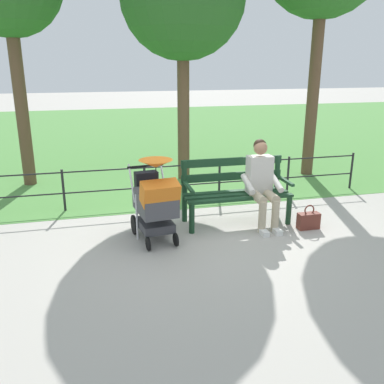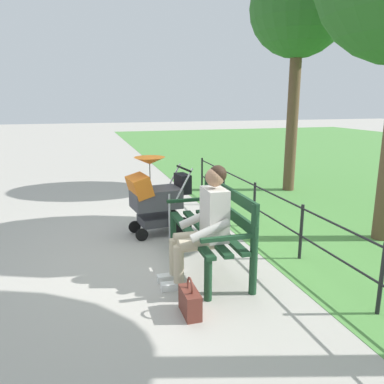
% 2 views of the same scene
% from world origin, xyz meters
% --- Properties ---
extents(ground_plane, '(60.00, 60.00, 0.00)m').
position_xyz_m(ground_plane, '(0.00, 0.00, 0.00)').
color(ground_plane, '#ADA89E').
extents(park_bench, '(1.60, 0.61, 0.96)m').
position_xyz_m(park_bench, '(-0.56, -0.12, 0.53)').
color(park_bench, '#193D23').
rests_on(park_bench, ground).
extents(person_on_bench, '(0.53, 0.74, 1.28)m').
position_xyz_m(person_on_bench, '(-0.89, 0.11, 0.68)').
color(person_on_bench, tan).
rests_on(person_on_bench, ground).
extents(stroller, '(0.60, 0.94, 1.15)m').
position_xyz_m(stroller, '(0.73, 0.32, 0.59)').
color(stroller, black).
rests_on(stroller, ground).
extents(handbag, '(0.32, 0.14, 0.37)m').
position_xyz_m(handbag, '(-1.51, 0.45, 0.13)').
color(handbag, brown).
rests_on(handbag, ground).
extents(park_fence, '(6.68, 0.04, 0.70)m').
position_xyz_m(park_fence, '(0.00, -1.22, 0.42)').
color(park_fence, black).
rests_on(park_fence, ground).
extents(tree_near_bench, '(1.97, 1.97, 4.72)m').
position_xyz_m(tree_near_bench, '(2.74, -3.03, 3.69)').
color(tree_near_bench, brown).
rests_on(tree_near_bench, ground).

